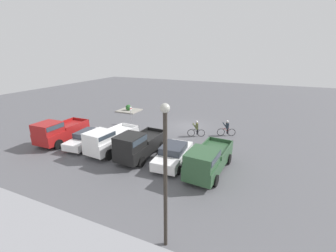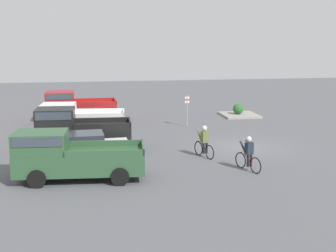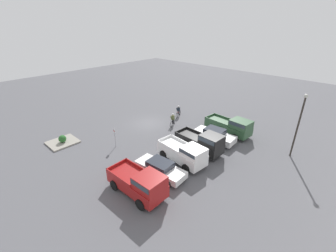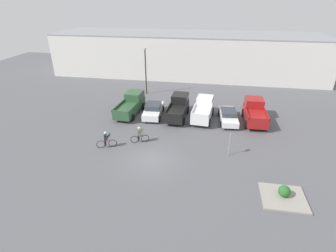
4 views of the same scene
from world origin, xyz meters
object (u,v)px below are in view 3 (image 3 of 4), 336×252
object	(u,v)px
pickup_truck_1	(203,142)
pickup_truck_2	(184,153)
sedan_0	(214,135)
lamppost	(299,121)
sedan_1	(160,168)
cyclist_0	(173,119)
fire_lane_sign	(115,136)
shrub	(62,139)
cyclist_1	(178,111)
pickup_truck_0	(232,126)
pickup_truck_3	(140,183)

from	to	relation	value
pickup_truck_1	pickup_truck_2	xyz separation A→B (m)	(2.81, -0.07, -0.04)
sedan_0	lamppost	size ratio (longest dim) A/B	0.73
sedan_1	cyclist_0	world-z (taller)	cyclist_0
sedan_1	lamppost	distance (m)	13.57
sedan_0	fire_lane_sign	xyz separation A→B (m)	(8.22, -7.00, 0.58)
lamppost	shrub	xyz separation A→B (m)	(14.40, -19.01, -3.21)
sedan_0	cyclist_0	world-z (taller)	cyclist_0
sedan_1	fire_lane_sign	xyz separation A→B (m)	(-0.18, -6.90, 0.63)
cyclist_1	pickup_truck_0	bearing A→B (deg)	90.61
shrub	pickup_truck_2	bearing A→B (deg)	116.91
sedan_0	fire_lane_sign	size ratio (longest dim) A/B	2.15
pickup_truck_0	shrub	size ratio (longest dim) A/B	6.95
pickup_truck_3	cyclist_1	distance (m)	16.08
sedan_0	cyclist_0	distance (m)	6.16
pickup_truck_1	shrub	size ratio (longest dim) A/B	6.39
sedan_1	pickup_truck_3	bearing A→B (deg)	13.66
pickup_truck_1	fire_lane_sign	xyz separation A→B (m)	(5.40, -7.37, 0.15)
sedan_0	pickup_truck_3	world-z (taller)	pickup_truck_3
cyclist_0	shrub	bearing A→B (deg)	-25.72
pickup_truck_0	pickup_truck_3	distance (m)	13.95
cyclist_0	lamppost	world-z (taller)	lamppost
lamppost	pickup_truck_1	bearing A→B (deg)	-51.46
pickup_truck_3	shrub	world-z (taller)	pickup_truck_3
sedan_0	cyclist_0	size ratio (longest dim) A/B	2.82
sedan_0	sedan_1	distance (m)	8.40
fire_lane_sign	lamppost	bearing A→B (deg)	127.37
sedan_0	pickup_truck_2	world-z (taller)	pickup_truck_2
sedan_1	lamppost	world-z (taller)	lamppost
pickup_truck_3	cyclist_1	bearing A→B (deg)	-149.57
lamppost	shrub	distance (m)	24.07
pickup_truck_3	lamppost	size ratio (longest dim) A/B	0.78
sedan_1	pickup_truck_3	xyz separation A→B (m)	(2.79, 0.68, 0.46)
pickup_truck_1	pickup_truck_3	world-z (taller)	pickup_truck_1
pickup_truck_1	shrub	xyz separation A→B (m)	(8.95, -12.18, -0.62)
pickup_truck_2	shrub	world-z (taller)	pickup_truck_2
cyclist_0	fire_lane_sign	size ratio (longest dim) A/B	0.76
pickup_truck_3	cyclist_0	distance (m)	13.02
pickup_truck_3	pickup_truck_1	bearing A→B (deg)	-178.56
sedan_1	pickup_truck_2	bearing A→B (deg)	171.81
pickup_truck_3	cyclist_1	size ratio (longest dim) A/B	2.88
pickup_truck_0	pickup_truck_3	bearing A→B (deg)	0.14
pickup_truck_0	pickup_truck_1	size ratio (longest dim) A/B	1.09
cyclist_1	sedan_0	bearing A→B (deg)	70.52
pickup_truck_0	lamppost	size ratio (longest dim) A/B	0.88
pickup_truck_1	pickup_truck_3	xyz separation A→B (m)	(8.37, 0.21, -0.01)
pickup_truck_1	cyclist_1	size ratio (longest dim) A/B	2.96
pickup_truck_1	lamppost	world-z (taller)	lamppost
shrub	pickup_truck_3	bearing A→B (deg)	92.71
pickup_truck_3	shrub	distance (m)	12.42
lamppost	fire_lane_sign	bearing A→B (deg)	-52.63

